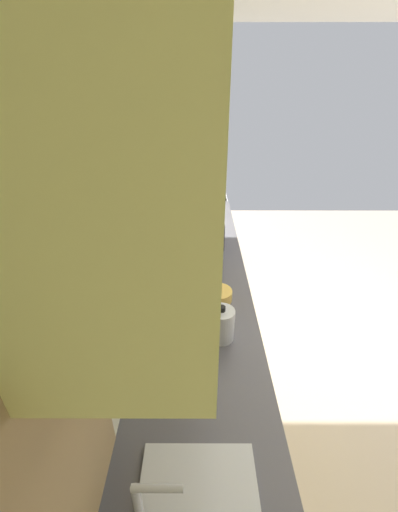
% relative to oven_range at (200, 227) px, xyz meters
% --- Properties ---
extents(ground_plane, '(6.94, 6.94, 0.00)m').
position_rel_oven_range_xyz_m(ground_plane, '(-1.62, -1.23, -0.48)').
color(ground_plane, beige).
extents(wall_back, '(4.46, 0.12, 2.61)m').
position_rel_oven_range_xyz_m(wall_back, '(-1.62, 0.36, 0.83)').
color(wall_back, beige).
rests_on(wall_back, ground_plane).
extents(counter_run, '(3.46, 0.62, 0.92)m').
position_rel_oven_range_xyz_m(counter_run, '(-2.05, 0.00, -0.02)').
color(counter_run, '#E6D87A').
rests_on(counter_run, ground_plane).
extents(upper_cabinets, '(2.40, 0.32, 0.72)m').
position_rel_oven_range_xyz_m(upper_cabinets, '(-2.05, 0.14, 1.48)').
color(upper_cabinets, '#E2DE7A').
extents(window_back_wall, '(0.45, 0.02, 0.69)m').
position_rel_oven_range_xyz_m(window_back_wall, '(-3.15, 0.29, 0.86)').
color(window_back_wall, '#997A4C').
extents(oven_range, '(0.66, 0.62, 1.10)m').
position_rel_oven_range_xyz_m(oven_range, '(0.00, 0.00, 0.00)').
color(oven_range, '#B7BABF').
rests_on(oven_range, ground_plane).
extents(microwave, '(0.52, 0.39, 0.28)m').
position_rel_oven_range_xyz_m(microwave, '(-1.34, 0.02, 0.59)').
color(microwave, '#B7BABF').
rests_on(microwave, counter_run).
extents(bowl, '(0.16, 0.16, 0.07)m').
position_rel_oven_range_xyz_m(bowl, '(-2.07, -0.11, 0.48)').
color(bowl, gold).
rests_on(bowl, counter_run).
extents(kettle, '(0.17, 0.13, 0.19)m').
position_rel_oven_range_xyz_m(kettle, '(-2.38, -0.11, 0.53)').
color(kettle, '#B7BABF').
rests_on(kettle, counter_run).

